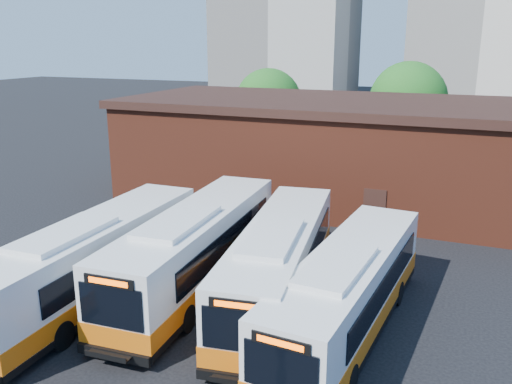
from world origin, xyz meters
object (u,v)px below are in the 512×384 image
at_px(bus_mideast, 279,266).
at_px(bus_east, 348,296).
at_px(bus_midwest, 196,252).
at_px(bus_west, 94,264).

relative_size(bus_mideast, bus_east, 1.03).
bearing_deg(bus_midwest, bus_east, -14.81).
height_order(bus_west, bus_mideast, bus_west).
distance_m(bus_midwest, bus_east, 6.81).
relative_size(bus_west, bus_mideast, 1.01).
distance_m(bus_west, bus_east, 9.91).
relative_size(bus_west, bus_east, 1.05).
bearing_deg(bus_mideast, bus_east, -32.88).
height_order(bus_west, bus_midwest, bus_midwest).
height_order(bus_mideast, bus_east, bus_mideast).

